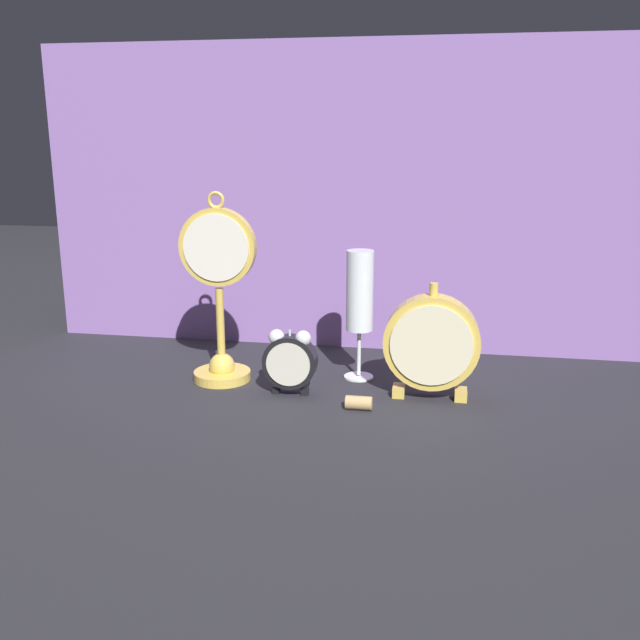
{
  "coord_description": "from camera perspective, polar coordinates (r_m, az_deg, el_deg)",
  "views": [
    {
      "loc": [
        0.2,
        -1.07,
        0.43
      ],
      "look_at": [
        0.0,
        0.08,
        0.12
      ],
      "focal_mm": 40.0,
      "sensor_mm": 36.0,
      "label": 1
    }
  ],
  "objects": [
    {
      "name": "mantel_clock_silver",
      "position": [
        1.17,
        8.92,
        -1.86
      ],
      "size": [
        0.16,
        0.04,
        0.19
      ],
      "color": "gold",
      "rests_on": "ground_plane"
    },
    {
      "name": "fabric_backdrop_drape",
      "position": [
        1.42,
        1.76,
        9.58
      ],
      "size": [
        1.22,
        0.01,
        0.6
      ],
      "primitive_type": "cube",
      "color": "#8460A8",
      "rests_on": "ground_plane"
    },
    {
      "name": "alarm_clock_twin_bell",
      "position": [
        1.19,
        -2.42,
        -3.14
      ],
      "size": [
        0.09,
        0.03,
        0.11
      ],
      "color": "black",
      "rests_on": "ground_plane"
    },
    {
      "name": "ground_plane",
      "position": [
        1.17,
        -0.69,
        -6.65
      ],
      "size": [
        4.0,
        4.0,
        0.0
      ],
      "primitive_type": "plane",
      "color": "#232328"
    },
    {
      "name": "champagne_flute",
      "position": [
        1.25,
        3.2,
        1.73
      ],
      "size": [
        0.05,
        0.05,
        0.23
      ],
      "color": "silver",
      "rests_on": "ground_plane"
    },
    {
      "name": "wine_cork",
      "position": [
        1.14,
        3.12,
        -6.63
      ],
      "size": [
        0.04,
        0.02,
        0.02
      ],
      "primitive_type": "cylinder",
      "rotation": [
        0.0,
        1.57,
        0.0
      ],
      "color": "tan",
      "rests_on": "ground_plane"
    },
    {
      "name": "pocket_watch_on_stand",
      "position": [
        1.25,
        -8.05,
        1.63
      ],
      "size": [
        0.13,
        0.1,
        0.33
      ],
      "color": "gold",
      "rests_on": "ground_plane"
    }
  ]
}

